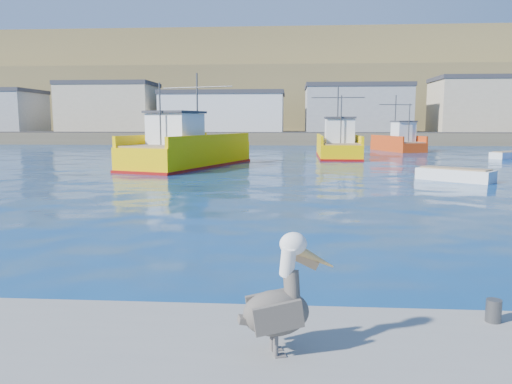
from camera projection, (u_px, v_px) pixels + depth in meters
The scene contains 9 objects.
ground at pixel (274, 275), 10.18m from camera, with size 260.00×260.00×0.00m, color navy.
dock_bollards at pixel (309, 306), 6.69m from camera, with size 36.20×0.20×0.30m.
far_shore at pixel (290, 97), 116.80m from camera, with size 200.00×81.00×24.00m.
trawler_yellow_a at pixel (188, 151), 34.78m from camera, with size 7.73×12.83×6.63m.
trawler_yellow_b at pixel (338, 146), 43.89m from camera, with size 4.72×10.01×6.34m.
boat_orange at pixel (399, 142), 53.43m from camera, with size 4.78×7.91×5.97m.
skiff_mid at pixel (455, 176), 26.45m from camera, with size 3.83×3.49×0.84m.
skiff_far at pixel (507, 156), 42.75m from camera, with size 3.44×3.02×0.74m.
pelican at pixel (280, 303), 5.58m from camera, with size 1.12×0.64×1.39m.
Camera 1 is at (0.34, -9.85, 3.10)m, focal length 35.00 mm.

